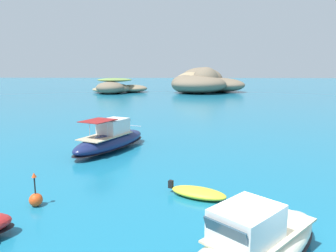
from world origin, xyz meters
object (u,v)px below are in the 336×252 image
(dinghy_tender, at_px, (198,193))
(channel_buoy, at_px, (36,199))
(islet_large, at_px, (202,82))
(motorboat_cream, at_px, (251,249))
(motorboat_navy, at_px, (111,140))
(islet_small, at_px, (117,88))

(dinghy_tender, distance_m, channel_buoy, 7.04)
(dinghy_tender, height_order, channel_buoy, channel_buoy)
(channel_buoy, bearing_deg, dinghy_tender, 10.49)
(islet_large, xyz_separation_m, motorboat_cream, (-2.48, -71.36, -1.75))
(motorboat_navy, bearing_deg, islet_large, 80.53)
(islet_large, xyz_separation_m, dinghy_tender, (-3.76, -66.10, -2.21))
(motorboat_navy, height_order, dinghy_tender, motorboat_navy)
(motorboat_cream, height_order, motorboat_navy, motorboat_navy)
(islet_small, relative_size, channel_buoy, 10.14)
(motorboat_cream, xyz_separation_m, channel_buoy, (-8.21, 3.97, -0.35))
(motorboat_cream, xyz_separation_m, motorboat_navy, (-7.17, 13.53, 0.07))
(islet_large, bearing_deg, motorboat_navy, -99.47)
(motorboat_navy, xyz_separation_m, dinghy_tender, (5.89, -8.27, -0.53))
(islet_small, height_order, dinghy_tender, islet_small)
(islet_small, distance_m, dinghy_tender, 65.09)
(islet_large, bearing_deg, dinghy_tender, -93.26)
(islet_small, xyz_separation_m, motorboat_navy, (11.06, -54.56, -0.54))
(dinghy_tender, bearing_deg, motorboat_navy, 125.44)
(motorboat_cream, height_order, dinghy_tender, motorboat_cream)
(islet_large, distance_m, channel_buoy, 68.26)
(islet_large, relative_size, islet_small, 1.47)
(islet_large, xyz_separation_m, motorboat_navy, (-9.65, -57.83, -1.68))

